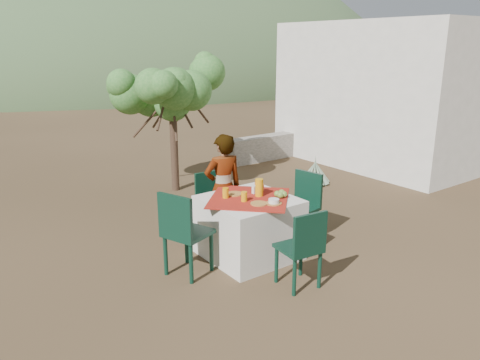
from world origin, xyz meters
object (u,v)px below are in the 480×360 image
chair_right (303,203)px  agave (315,173)px  guesthouse (392,93)px  chair_near (303,246)px  shrub_tree (174,97)px  chair_left (183,230)px  table (249,227)px  person (223,188)px  juice_pitcher (259,188)px  chair_far (211,199)px

chair_right → agave: (2.01, 1.76, -0.31)m
agave → guesthouse: 3.10m
chair_near → shrub_tree: 4.23m
guesthouse → chair_right: bearing=-155.1°
chair_left → agave: 4.20m
chair_left → chair_right: 1.80m
table → person: size_ratio=0.90×
table → chair_near: (-0.03, -0.99, 0.12)m
table → person: (0.04, 0.62, 0.34)m
chair_near → chair_left: bearing=-42.2°
guesthouse → juice_pitcher: size_ratio=19.52×
agave → guesthouse: bearing=9.3°
person → guesthouse: guesthouse is taller
juice_pitcher → guesthouse: bearing=21.9°
agave → juice_pitcher: juice_pitcher is taller
chair_left → juice_pitcher: (1.05, -0.04, 0.32)m
chair_left → chair_far: bearing=-66.5°
chair_right → juice_pitcher: bearing=-99.8°
guesthouse → chair_near: bearing=-150.8°
table → agave: 3.39m
table → chair_right: size_ratio=1.41×
guesthouse → juice_pitcher: 6.00m
chair_near → juice_pitcher: 1.05m
chair_near → shrub_tree: bearing=-93.1°
chair_near → guesthouse: (5.71, 3.19, 1.00)m
chair_far → person: size_ratio=0.58×
chair_near → juice_pitcher: juice_pitcher is taller
table → juice_pitcher: bearing=-7.9°
table → juice_pitcher: size_ratio=6.05×
person → shrub_tree: size_ratio=0.69×
chair_right → guesthouse: guesthouse is taller
chair_right → table: bearing=-101.1°
chair_near → shrub_tree: size_ratio=0.43×
table → chair_right: 0.90m
shrub_tree → juice_pitcher: shrub_tree is taller
chair_left → person: bearing=-78.1°
chair_left → juice_pitcher: 1.10m
shrub_tree → chair_near: bearing=-99.7°
agave → person: bearing=-158.5°
chair_near → person: size_ratio=0.62×
chair_far → chair_left: bearing=-131.8°
chair_near → chair_left: 1.34m
agave → chair_far: bearing=-164.5°
chair_left → chair_right: (1.80, -0.03, -0.04)m
chair_left → juice_pitcher: size_ratio=4.63×
agave → chair_left: bearing=-155.6°
chair_near → person: (0.08, 1.61, 0.23)m
chair_far → person: 0.43m
chair_near → person: person is taller
chair_near → agave: chair_near is taller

